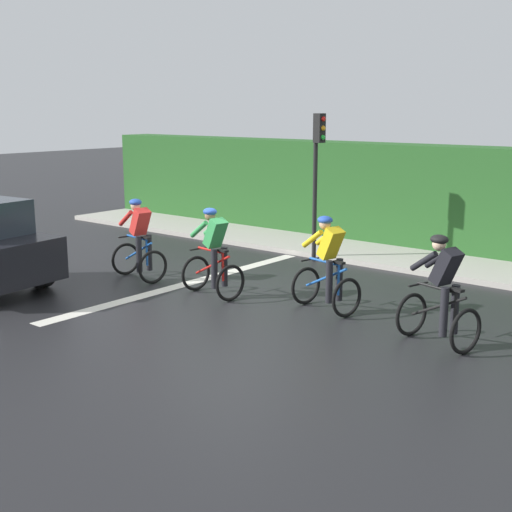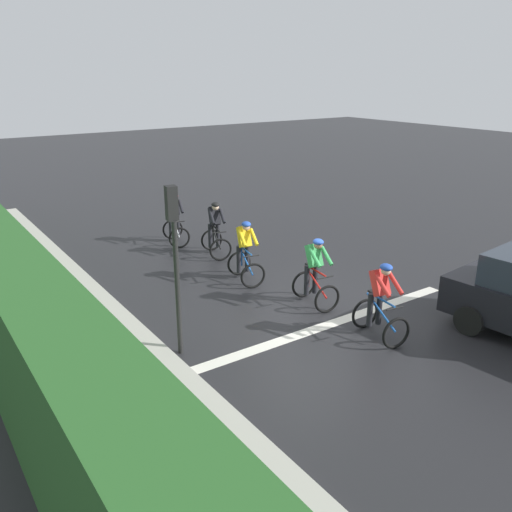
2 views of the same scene
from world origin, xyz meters
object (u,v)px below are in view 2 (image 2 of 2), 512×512
(cyclist_second, at_px, (215,230))
(cyclist_mid, at_px, (245,252))
(cyclist_lead, at_px, (175,219))
(cyclist_trailing, at_px, (380,302))
(cyclist_fourth, at_px, (315,273))
(traffic_light_near_crossing, at_px, (174,245))

(cyclist_second, xyz_separation_m, cyclist_mid, (-0.44, -2.28, 0.00))
(cyclist_lead, relative_size, cyclist_trailing, 1.00)
(cyclist_fourth, bearing_deg, cyclist_second, 91.14)
(cyclist_mid, xyz_separation_m, traffic_light_near_crossing, (-3.17, -2.42, 1.43))
(cyclist_lead, distance_m, cyclist_fourth, 6.23)
(cyclist_lead, relative_size, cyclist_second, 1.00)
(cyclist_second, height_order, cyclist_fourth, same)
(cyclist_mid, height_order, cyclist_trailing, same)
(cyclist_trailing, bearing_deg, cyclist_second, 90.87)
(cyclist_second, relative_size, cyclist_trailing, 1.00)
(cyclist_fourth, distance_m, traffic_light_near_crossing, 3.97)
(cyclist_mid, bearing_deg, traffic_light_near_crossing, -142.73)
(cyclist_second, xyz_separation_m, traffic_light_near_crossing, (-3.61, -4.69, 1.43))
(cyclist_lead, distance_m, traffic_light_near_crossing, 7.31)
(cyclist_second, distance_m, traffic_light_near_crossing, 6.09)
(cyclist_trailing, bearing_deg, cyclist_lead, 93.91)
(cyclist_lead, xyz_separation_m, cyclist_mid, (0.03, -4.02, 0.00))
(cyclist_mid, relative_size, cyclist_trailing, 1.00)
(cyclist_mid, distance_m, traffic_light_near_crossing, 4.24)
(cyclist_trailing, bearing_deg, cyclist_fourth, 90.29)
(cyclist_mid, relative_size, cyclist_fourth, 1.00)
(cyclist_fourth, relative_size, traffic_light_near_crossing, 0.50)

